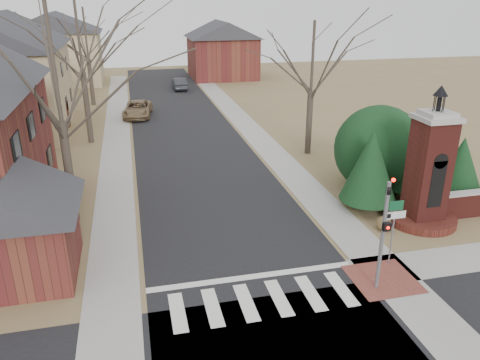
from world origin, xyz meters
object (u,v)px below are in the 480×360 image
object	(u,v)px
pickup_truck	(138,109)
traffic_signal_pole	(384,225)
brick_gate_monument	(427,179)
sign_post	(394,220)
distant_car	(179,84)

from	to	relation	value
pickup_truck	traffic_signal_pole	bearing A→B (deg)	-67.05
traffic_signal_pole	brick_gate_monument	bearing A→B (deg)	43.24
sign_post	pickup_truck	world-z (taller)	sign_post
brick_gate_monument	distant_car	world-z (taller)	brick_gate_monument
sign_post	pickup_truck	distance (m)	28.51
sign_post	pickup_truck	bearing A→B (deg)	108.40
pickup_truck	distant_car	world-z (taller)	pickup_truck
traffic_signal_pole	brick_gate_monument	distance (m)	6.47
traffic_signal_pole	brick_gate_monument	size ratio (longest dim) A/B	0.69
sign_post	traffic_signal_pole	bearing A→B (deg)	-132.43
distant_car	traffic_signal_pole	bearing A→B (deg)	92.87
pickup_truck	brick_gate_monument	bearing A→B (deg)	-54.90
brick_gate_monument	distant_car	bearing A→B (deg)	101.63
traffic_signal_pole	pickup_truck	size ratio (longest dim) A/B	0.92
distant_car	sign_post	bearing A→B (deg)	94.90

